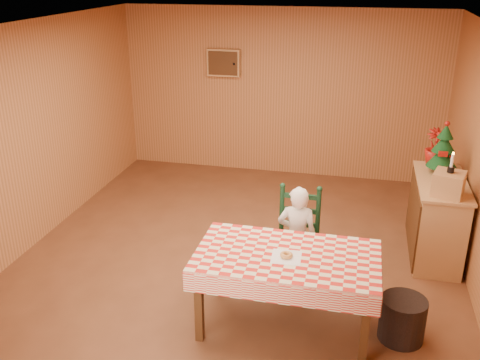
% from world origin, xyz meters
% --- Properties ---
extents(ground, '(6.00, 6.00, 0.00)m').
position_xyz_m(ground, '(0.00, 0.00, 0.00)').
color(ground, brown).
rests_on(ground, ground).
extents(cabin_walls, '(5.10, 6.05, 2.65)m').
position_xyz_m(cabin_walls, '(-0.00, 0.53, 1.83)').
color(cabin_walls, '#B67341').
rests_on(cabin_walls, ground).
extents(dining_table, '(1.66, 0.96, 0.77)m').
position_xyz_m(dining_table, '(0.71, -1.00, 0.69)').
color(dining_table, '#4C2B14').
rests_on(dining_table, ground).
extents(ladder_chair, '(0.44, 0.40, 1.08)m').
position_xyz_m(ladder_chair, '(0.71, -0.21, 0.50)').
color(ladder_chair, black).
rests_on(ladder_chair, ground).
extents(seated_child, '(0.41, 0.27, 1.12)m').
position_xyz_m(seated_child, '(0.71, -0.27, 0.56)').
color(seated_child, white).
rests_on(seated_child, ground).
extents(napkin, '(0.27, 0.27, 0.00)m').
position_xyz_m(napkin, '(0.71, -1.05, 0.77)').
color(napkin, white).
rests_on(napkin, dining_table).
extents(donut, '(0.15, 0.15, 0.04)m').
position_xyz_m(donut, '(0.71, -1.05, 0.79)').
color(donut, '#D3934C').
rests_on(donut, napkin).
extents(shelf_unit, '(0.54, 1.24, 0.93)m').
position_xyz_m(shelf_unit, '(2.19, 0.74, 0.47)').
color(shelf_unit, tan).
rests_on(shelf_unit, ground).
extents(crate, '(0.37, 0.37, 0.25)m').
position_xyz_m(crate, '(2.20, 0.34, 1.06)').
color(crate, tan).
rests_on(crate, shelf_unit).
extents(christmas_tree, '(0.34, 0.34, 0.62)m').
position_xyz_m(christmas_tree, '(2.20, 0.99, 1.21)').
color(christmas_tree, '#4C2B14').
rests_on(christmas_tree, shelf_unit).
extents(flower_arrangement, '(0.31, 0.31, 0.43)m').
position_xyz_m(flower_arrangement, '(2.15, 1.29, 1.15)').
color(flower_arrangement, maroon).
rests_on(flower_arrangement, shelf_unit).
extents(candle_set, '(0.07, 0.07, 0.22)m').
position_xyz_m(candle_set, '(2.20, 0.34, 1.24)').
color(candle_set, black).
rests_on(candle_set, crate).
extents(storage_bin, '(0.48, 0.48, 0.41)m').
position_xyz_m(storage_bin, '(1.77, -0.93, 0.21)').
color(storage_bin, black).
rests_on(storage_bin, ground).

